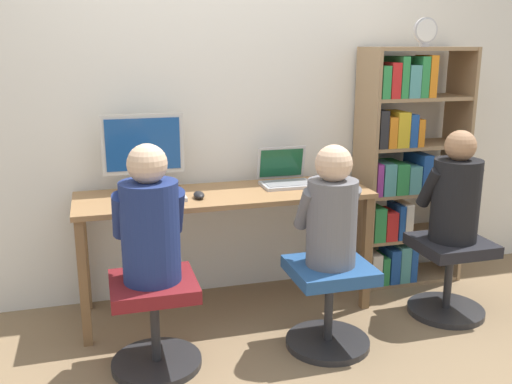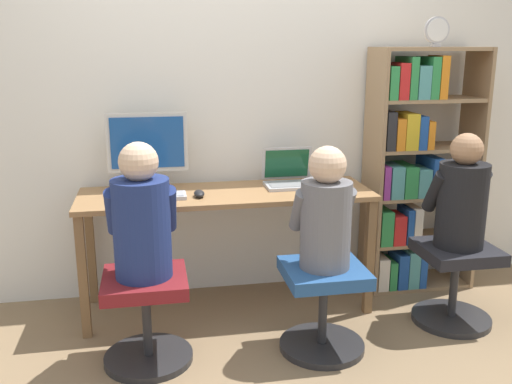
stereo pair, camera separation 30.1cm
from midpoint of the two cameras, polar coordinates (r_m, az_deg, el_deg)
ground_plane at (r=3.48m, az=-4.48°, el=-13.40°), size 14.00×14.00×0.00m
wall_back at (r=3.70m, az=-6.82°, el=9.33°), size 10.00×0.05×2.60m
desk at (r=3.49m, az=-5.61°, el=-1.54°), size 1.78×0.55×0.76m
desktop_monitor at (r=3.52m, az=-13.64°, el=4.11°), size 0.49×0.17×0.47m
laptop at (r=3.63m, az=0.58°, el=1.48°), size 0.32×0.26×0.23m
keyboard at (r=3.34m, az=-12.86°, el=-0.71°), size 0.38×0.15×0.03m
computer_mouse_by_keyboard at (r=3.35m, az=-8.30°, el=-0.33°), size 0.06×0.12×0.04m
office_chair_left at (r=3.05m, az=-12.96°, el=-12.15°), size 0.47×0.47×0.48m
office_chair_right at (r=3.18m, az=4.59°, el=-10.68°), size 0.47×0.47×0.48m
person_at_monitor at (r=2.87m, az=-13.55°, el=-2.91°), size 0.36×0.32×0.69m
person_at_laptop at (r=3.00m, az=4.75°, el=-2.03°), size 0.33×0.30×0.65m
bookshelf at (r=3.95m, az=12.25°, el=2.27°), size 0.72×0.33×1.61m
desk_clock at (r=3.83m, az=14.39°, el=15.32°), size 0.16×0.03×0.18m
office_chair_side at (r=3.68m, az=16.54°, el=-7.64°), size 0.47×0.47×0.48m
person_near_shelf at (r=3.53m, az=17.08°, el=-0.09°), size 0.35×0.32×0.67m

